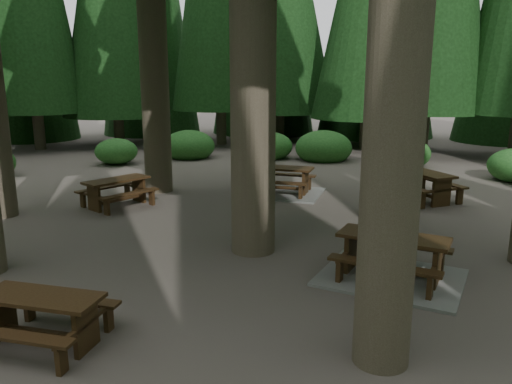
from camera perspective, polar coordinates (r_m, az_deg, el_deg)
The scene contains 7 objects.
ground at distance 10.05m, azimuth -4.90°, elevation -6.26°, with size 80.00×80.00×0.00m, color #504741.
picnic_table_a at distance 8.70m, azimuth 15.25°, elevation -7.99°, with size 2.28×1.89×0.77m.
picnic_table_b at distance 13.49m, azimuth -15.60°, elevation 0.42°, with size 1.71×1.95×0.73m.
picnic_table_c at distance 14.47m, azimuth 2.82°, elevation 0.85°, with size 2.65×2.33×0.79m.
picnic_table_d at distance 14.38m, azimuth 18.52°, elevation 1.18°, with size 2.39×2.34×0.81m.
picnic_table_e at distance 6.95m, azimuth -23.29°, elevation -12.47°, with size 1.79×1.57×0.66m.
shrub_ring at distance 10.20m, azimuth 0.69°, elevation -3.56°, with size 23.86×24.64×1.49m.
Camera 1 is at (5.24, -7.92, 3.30)m, focal length 35.00 mm.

